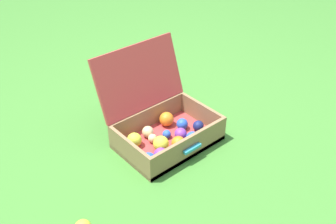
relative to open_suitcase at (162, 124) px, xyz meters
The scene contains 2 objects.
ground_plane 0.11m from the open_suitcase, 166.49° to the left, with size 16.00×16.00×0.00m, color #3D7A2D.
open_suitcase is the anchor object (origin of this frame).
Camera 1 is at (-1.03, -1.30, 1.32)m, focal length 41.30 mm.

